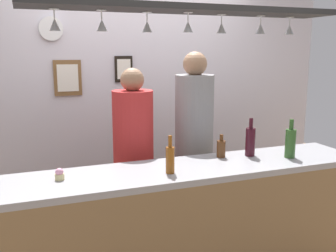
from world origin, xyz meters
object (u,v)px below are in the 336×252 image
(wall_clock, at_px, (51,29))
(bottle_beer_amber_tall, at_px, (170,159))
(person_right_grey_shirt, at_px, (194,132))
(bottle_champagne_green, at_px, (290,142))
(person_left_red_shirt, at_px, (133,146))
(cupcake, at_px, (59,174))
(picture_frame_crest, at_px, (124,69))
(bottle_wine_dark_red, at_px, (250,141))
(bottle_beer_brown_stubby, at_px, (221,148))
(picture_frame_caricature, at_px, (68,78))

(wall_clock, bearing_deg, bottle_beer_amber_tall, -67.45)
(person_right_grey_shirt, height_order, bottle_champagne_green, person_right_grey_shirt)
(person_left_red_shirt, xyz_separation_m, cupcake, (-0.66, -0.60, 0.02))
(person_right_grey_shirt, bearing_deg, picture_frame_crest, 119.51)
(person_right_grey_shirt, distance_m, bottle_wine_dark_red, 0.58)
(person_left_red_shirt, xyz_separation_m, person_right_grey_shirt, (0.56, 0.00, 0.08))
(cupcake, bearing_deg, bottle_beer_brown_stubby, 5.14)
(bottle_champagne_green, height_order, bottle_wine_dark_red, same)
(picture_frame_crest, xyz_separation_m, picture_frame_caricature, (-0.55, 0.00, -0.07))
(bottle_wine_dark_red, height_order, picture_frame_caricature, picture_frame_caricature)
(person_right_grey_shirt, height_order, wall_clock, wall_clock)
(picture_frame_crest, bearing_deg, picture_frame_caricature, 180.00)
(person_left_red_shirt, relative_size, bottle_wine_dark_red, 5.49)
(bottle_beer_amber_tall, bearing_deg, wall_clock, 112.55)
(bottle_beer_brown_stubby, bearing_deg, picture_frame_caricature, 128.41)
(bottle_wine_dark_red, bearing_deg, picture_frame_crest, 117.47)
(bottle_champagne_green, bearing_deg, cupcake, 177.19)
(person_left_red_shirt, distance_m, person_right_grey_shirt, 0.57)
(bottle_champagne_green, xyz_separation_m, wall_clock, (-1.62, 1.45, 0.89))
(person_right_grey_shirt, distance_m, bottle_beer_brown_stubby, 0.49)
(bottle_champagne_green, relative_size, bottle_beer_brown_stubby, 1.67)
(person_left_red_shirt, xyz_separation_m, wall_clock, (-0.56, 0.76, 0.99))
(wall_clock, bearing_deg, bottle_wine_dark_red, -43.63)
(person_right_grey_shirt, distance_m, picture_frame_crest, 1.03)
(bottle_beer_brown_stubby, height_order, bottle_wine_dark_red, bottle_wine_dark_red)
(person_right_grey_shirt, distance_m, bottle_champagne_green, 0.85)
(person_right_grey_shirt, distance_m, bottle_beer_amber_tall, 0.88)
(person_left_red_shirt, bearing_deg, bottle_wine_dark_red, -33.60)
(bottle_beer_brown_stubby, height_order, bottle_beer_amber_tall, bottle_beer_amber_tall)
(person_left_red_shirt, distance_m, bottle_beer_brown_stubby, 0.75)
(bottle_champagne_green, distance_m, cupcake, 1.72)
(bottle_champagne_green, bearing_deg, person_left_red_shirt, 147.25)
(bottle_champagne_green, relative_size, picture_frame_caricature, 0.88)
(bottle_wine_dark_red, distance_m, cupcake, 1.46)
(bottle_beer_amber_tall, xyz_separation_m, picture_frame_crest, (0.07, 1.49, 0.53))
(person_left_red_shirt, relative_size, bottle_beer_brown_stubby, 9.14)
(bottle_beer_amber_tall, xyz_separation_m, picture_frame_caricature, (-0.49, 1.49, 0.45))
(bottle_champagne_green, xyz_separation_m, bottle_beer_amber_tall, (-1.01, -0.04, -0.02))
(bottle_wine_dark_red, xyz_separation_m, picture_frame_caricature, (-1.23, 1.30, 0.44))
(person_left_red_shirt, relative_size, picture_frame_crest, 6.33)
(person_left_red_shirt, xyz_separation_m, bottle_beer_amber_tall, (0.06, -0.72, 0.08))
(person_right_grey_shirt, relative_size, bottle_wine_dark_red, 5.92)
(person_left_red_shirt, height_order, bottle_champagne_green, person_left_red_shirt)
(bottle_beer_brown_stubby, xyz_separation_m, bottle_wine_dark_red, (0.23, -0.04, 0.05))
(person_right_grey_shirt, xyz_separation_m, bottle_beer_amber_tall, (-0.50, -0.72, -0.01))
(bottle_champagne_green, relative_size, bottle_wine_dark_red, 1.00)
(bottle_beer_amber_tall, distance_m, bottle_wine_dark_red, 0.77)
(person_right_grey_shirt, bearing_deg, person_left_red_shirt, 180.00)
(person_right_grey_shirt, relative_size, bottle_champagne_green, 5.92)
(person_left_red_shirt, height_order, wall_clock, wall_clock)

